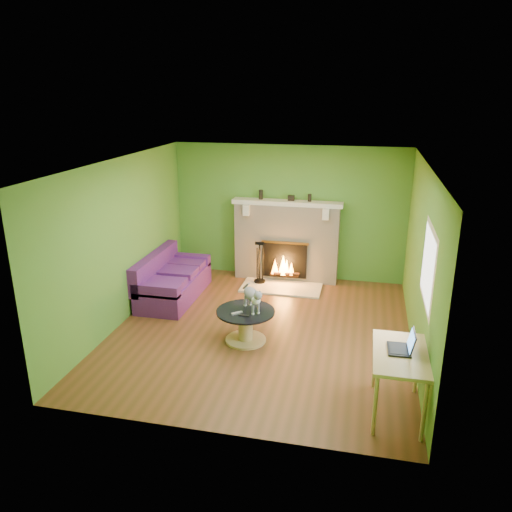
{
  "coord_description": "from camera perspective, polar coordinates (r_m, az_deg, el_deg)",
  "views": [
    {
      "loc": [
        1.45,
        -6.86,
        3.57
      ],
      "look_at": [
        -0.18,
        0.4,
        1.08
      ],
      "focal_mm": 35.0,
      "sensor_mm": 36.0,
      "label": 1
    }
  ],
  "objects": [
    {
      "name": "wall_right",
      "position": [
        7.27,
        18.3,
        -0.68
      ],
      "size": [
        0.0,
        5.0,
        5.0
      ],
      "primitive_type": "plane",
      "rotation": [
        1.57,
        0.0,
        -1.57
      ],
      "color": "#528C2E",
      "rests_on": "floor"
    },
    {
      "name": "window_frame",
      "position": [
        6.34,
        19.11,
        -1.15
      ],
      "size": [
        0.0,
        1.2,
        1.2
      ],
      "primitive_type": "plane",
      "rotation": [
        1.57,
        0.0,
        -1.57
      ],
      "color": "silver",
      "rests_on": "wall_right"
    },
    {
      "name": "hearth",
      "position": [
        9.47,
        2.91,
        -3.59
      ],
      "size": [
        1.5,
        0.75,
        0.03
      ],
      "primitive_type": "cube",
      "color": "beige",
      "rests_on": "floor"
    },
    {
      "name": "cat",
      "position": [
        7.3,
        -0.51,
        -4.73
      ],
      "size": [
        0.55,
        0.67,
        0.4
      ],
      "primitive_type": null,
      "rotation": [
        0.0,
        0.0,
        0.59
      ],
      "color": "slate",
      "rests_on": "coffee_table"
    },
    {
      "name": "floor",
      "position": [
        7.87,
        0.64,
        -8.51
      ],
      "size": [
        5.0,
        5.0,
        0.0
      ],
      "primitive_type": "plane",
      "color": "brown",
      "rests_on": "ground"
    },
    {
      "name": "fire_tools",
      "position": [
        9.54,
        0.42,
        -0.7
      ],
      "size": [
        0.22,
        0.22,
        0.81
      ],
      "primitive_type": null,
      "color": "black",
      "rests_on": "hearth"
    },
    {
      "name": "wall_left",
      "position": [
        8.12,
        -15.06,
        1.59
      ],
      "size": [
        0.0,
        5.0,
        5.0
      ],
      "primitive_type": "plane",
      "rotation": [
        1.57,
        0.0,
        1.57
      ],
      "color": "#528C2E",
      "rests_on": "floor"
    },
    {
      "name": "ceiling",
      "position": [
        7.08,
        0.72,
        10.6
      ],
      "size": [
        5.0,
        5.0,
        0.0
      ],
      "primitive_type": "plane",
      "rotation": [
        3.14,
        0.0,
        0.0
      ],
      "color": "white",
      "rests_on": "wall_back"
    },
    {
      "name": "laptop",
      "position": [
        5.89,
        16.11,
        -9.26
      ],
      "size": [
        0.3,
        0.34,
        0.25
      ],
      "primitive_type": null,
      "rotation": [
        0.0,
        0.0,
        0.03
      ],
      "color": "black",
      "rests_on": "desk"
    },
    {
      "name": "remote_black",
      "position": [
        7.19,
        -1.39,
        -6.81
      ],
      "size": [
        0.16,
        0.05,
        0.02
      ],
      "primitive_type": "cube",
      "rotation": [
        0.0,
        0.0,
        -0.08
      ],
      "color": "black",
      "rests_on": "coffee_table"
    },
    {
      "name": "window_pane",
      "position": [
        6.34,
        19.03,
        -1.14
      ],
      "size": [
        0.0,
        1.06,
        1.06
      ],
      "primitive_type": "plane",
      "rotation": [
        1.57,
        0.0,
        -1.57
      ],
      "color": "white",
      "rests_on": "wall_right"
    },
    {
      "name": "mantel_box",
      "position": [
        9.49,
        4.05,
        6.63
      ],
      "size": [
        0.12,
        0.08,
        0.1
      ],
      "primitive_type": "cube",
      "color": "black",
      "rests_on": "mantel"
    },
    {
      "name": "sofa",
      "position": [
        9.08,
        -9.66,
        -2.83
      ],
      "size": [
        0.85,
        1.79,
        0.8
      ],
      "color": "#4F1A65",
      "rests_on": "floor"
    },
    {
      "name": "coffee_table",
      "position": [
        7.45,
        -1.19,
        -7.72
      ],
      "size": [
        0.87,
        0.87,
        0.49
      ],
      "color": "tan",
      "rests_on": "floor"
    },
    {
      "name": "fireplace",
      "position": [
        9.7,
        3.51,
        1.68
      ],
      "size": [
        2.1,
        0.46,
        1.58
      ],
      "color": "beige",
      "rests_on": "floor"
    },
    {
      "name": "wall_back",
      "position": [
        9.74,
        3.74,
        4.96
      ],
      "size": [
        5.0,
        0.0,
        5.0
      ],
      "primitive_type": "plane",
      "rotation": [
        1.57,
        0.0,
        0.0
      ],
      "color": "#528C2E",
      "rests_on": "floor"
    },
    {
      "name": "desk",
      "position": [
        5.95,
        16.14,
        -11.35
      ],
      "size": [
        0.61,
        1.05,
        0.78
      ],
      "color": "tan",
      "rests_on": "floor"
    },
    {
      "name": "wall_front",
      "position": [
        5.13,
        -5.19,
        -7.89
      ],
      "size": [
        5.0,
        0.0,
        5.0
      ],
      "primitive_type": "plane",
      "rotation": [
        -1.57,
        0.0,
        0.0
      ],
      "color": "#528C2E",
      "rests_on": "floor"
    },
    {
      "name": "mantel_vase_left",
      "position": [
        9.58,
        0.56,
        7.04
      ],
      "size": [
        0.08,
        0.08,
        0.18
      ],
      "primitive_type": "cylinder",
      "color": "black",
      "rests_on": "mantel"
    },
    {
      "name": "mantel",
      "position": [
        9.49,
        3.58,
        6.09
      ],
      "size": [
        2.1,
        0.28,
        0.08
      ],
      "primitive_type": "cube",
      "color": "silver",
      "rests_on": "fireplace"
    },
    {
      "name": "remote_silver",
      "position": [
        7.27,
        -2.2,
        -6.52
      ],
      "size": [
        0.16,
        0.15,
        0.02
      ],
      "primitive_type": "cube",
      "rotation": [
        0.0,
        0.0,
        0.72
      ],
      "color": "gray",
      "rests_on": "coffee_table"
    },
    {
      "name": "mantel_vase_right",
      "position": [
        9.44,
        6.15,
        6.63
      ],
      "size": [
        0.07,
        0.07,
        0.14
      ],
      "primitive_type": "cylinder",
      "color": "black",
      "rests_on": "mantel"
    }
  ]
}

